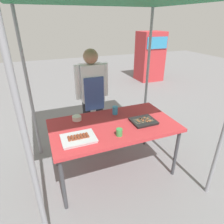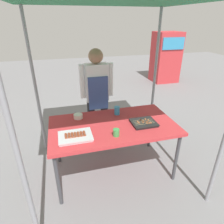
# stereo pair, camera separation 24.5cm
# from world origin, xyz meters

# --- Properties ---
(ground_plane) EXTENTS (18.00, 18.00, 0.00)m
(ground_plane) POSITION_xyz_m (0.00, 0.00, 0.00)
(ground_plane) COLOR slate
(stall_table) EXTENTS (1.60, 0.90, 0.75)m
(stall_table) POSITION_xyz_m (0.00, 0.00, 0.70)
(stall_table) COLOR #C63338
(stall_table) RESTS_ON ground
(stall_canopy) EXTENTS (2.10, 1.80, 2.19)m
(stall_canopy) POSITION_xyz_m (0.00, 0.00, 2.08)
(stall_canopy) COLOR gray
(stall_canopy) RESTS_ON ground
(tray_grilled_sausages) EXTENTS (0.38, 0.28, 0.05)m
(tray_grilled_sausages) POSITION_xyz_m (-0.50, -0.19, 0.77)
(tray_grilled_sausages) COLOR silver
(tray_grilled_sausages) RESTS_ON stall_table
(tray_meat_skewers) EXTENTS (0.31, 0.27, 0.04)m
(tray_meat_skewers) POSITION_xyz_m (0.38, -0.10, 0.77)
(tray_meat_skewers) COLOR black
(tray_meat_skewers) RESTS_ON stall_table
(condiment_bowl) EXTENTS (0.12, 0.12, 0.06)m
(condiment_bowl) POSITION_xyz_m (-0.41, 0.28, 0.78)
(condiment_bowl) COLOR silver
(condiment_bowl) RESTS_ON stall_table
(drink_cup_near_edge) EXTENTS (0.07, 0.07, 0.09)m
(drink_cup_near_edge) POSITION_xyz_m (-0.04, -0.27, 0.79)
(drink_cup_near_edge) COLOR #3F994C
(drink_cup_near_edge) RESTS_ON stall_table
(drink_cup_by_wok) EXTENTS (0.08, 0.08, 0.12)m
(drink_cup_by_wok) POSITION_xyz_m (0.13, 0.26, 0.81)
(drink_cup_by_wok) COLOR #338CBF
(drink_cup_by_wok) RESTS_ON stall_table
(vendor_woman) EXTENTS (0.52, 0.23, 1.59)m
(vendor_woman) POSITION_xyz_m (-0.06, 0.74, 0.94)
(vendor_woman) COLOR black
(vendor_woman) RESTS_ON ground
(neighbor_stall_left) EXTENTS (0.81, 0.75, 1.60)m
(neighbor_stall_left) POSITION_xyz_m (2.88, 3.82, 0.81)
(neighbor_stall_left) COLOR #C63338
(neighbor_stall_left) RESTS_ON ground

